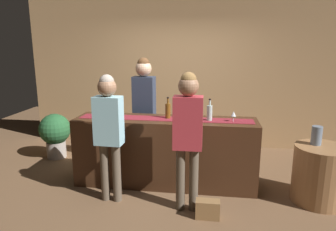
# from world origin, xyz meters

# --- Properties ---
(ground_plane) EXTENTS (10.00, 10.00, 0.00)m
(ground_plane) POSITION_xyz_m (0.00, 0.00, 0.00)
(ground_plane) COLOR brown
(back_wall) EXTENTS (6.00, 0.12, 2.90)m
(back_wall) POSITION_xyz_m (0.00, 1.90, 1.45)
(back_wall) COLOR tan
(back_wall) RESTS_ON ground
(bar_counter) EXTENTS (2.55, 0.60, 0.97)m
(bar_counter) POSITION_xyz_m (0.00, 0.00, 0.48)
(bar_counter) COLOR #3D2314
(bar_counter) RESTS_ON ground
(counter_runner_cloth) EXTENTS (2.42, 0.28, 0.01)m
(counter_runner_cloth) POSITION_xyz_m (0.00, 0.00, 0.97)
(counter_runner_cloth) COLOR maroon
(counter_runner_cloth) RESTS_ON bar_counter
(wine_bottle_clear) EXTENTS (0.07, 0.07, 0.30)m
(wine_bottle_clear) POSITION_xyz_m (0.61, -0.02, 1.08)
(wine_bottle_clear) COLOR #B2C6C1
(wine_bottle_clear) RESTS_ON bar_counter
(wine_bottle_amber) EXTENTS (0.07, 0.07, 0.30)m
(wine_bottle_amber) POSITION_xyz_m (0.03, 0.04, 1.08)
(wine_bottle_amber) COLOR brown
(wine_bottle_amber) RESTS_ON bar_counter
(wine_glass_near_customer) EXTENTS (0.07, 0.07, 0.14)m
(wine_glass_near_customer) POSITION_xyz_m (-0.92, -0.09, 1.07)
(wine_glass_near_customer) COLOR silver
(wine_glass_near_customer) RESTS_ON bar_counter
(wine_glass_mid_counter) EXTENTS (0.07, 0.07, 0.14)m
(wine_glass_mid_counter) POSITION_xyz_m (0.93, -0.04, 1.07)
(wine_glass_mid_counter) COLOR silver
(wine_glass_mid_counter) RESTS_ON bar_counter
(wine_glass_far_end) EXTENTS (0.07, 0.07, 0.14)m
(wine_glass_far_end) POSITION_xyz_m (-0.73, 0.03, 1.07)
(wine_glass_far_end) COLOR silver
(wine_glass_far_end) RESTS_ON bar_counter
(bartender) EXTENTS (0.36, 0.25, 1.78)m
(bartender) POSITION_xyz_m (-0.43, 0.58, 1.12)
(bartender) COLOR #26262B
(bartender) RESTS_ON ground
(customer_sipping) EXTENTS (0.34, 0.24, 1.69)m
(customer_sipping) POSITION_xyz_m (0.37, -0.68, 1.04)
(customer_sipping) COLOR brown
(customer_sipping) RESTS_ON ground
(customer_browsing) EXTENTS (0.35, 0.23, 1.64)m
(customer_browsing) POSITION_xyz_m (-0.62, -0.59, 1.00)
(customer_browsing) COLOR brown
(customer_browsing) RESTS_ON ground
(round_side_table) EXTENTS (0.68, 0.68, 0.74)m
(round_side_table) POSITION_xyz_m (2.04, -0.24, 0.37)
(round_side_table) COLOR #996B42
(round_side_table) RESTS_ON ground
(vase_on_side_table) EXTENTS (0.13, 0.13, 0.24)m
(vase_on_side_table) POSITION_xyz_m (1.96, -0.16, 0.86)
(vase_on_side_table) COLOR slate
(vase_on_side_table) RESTS_ON round_side_table
(potted_plant_tall) EXTENTS (0.54, 0.54, 0.79)m
(potted_plant_tall) POSITION_xyz_m (-2.09, 0.78, 0.46)
(potted_plant_tall) COLOR #9E9389
(potted_plant_tall) RESTS_ON ground
(handbag) EXTENTS (0.28, 0.14, 0.22)m
(handbag) POSITION_xyz_m (0.63, -0.85, 0.11)
(handbag) COLOR olive
(handbag) RESTS_ON ground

